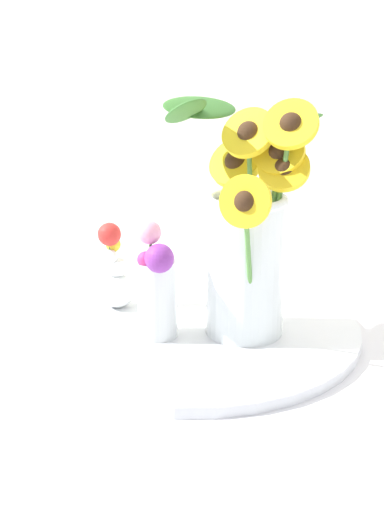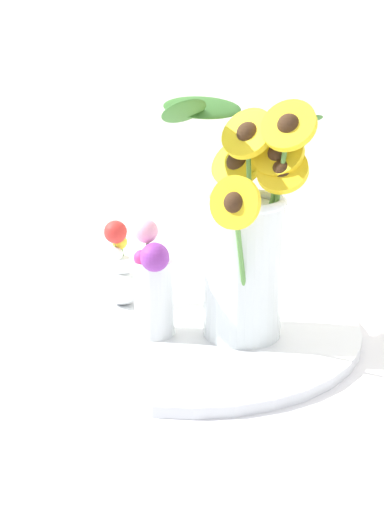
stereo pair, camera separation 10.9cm
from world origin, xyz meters
The scene contains 5 objects.
ground_plane centered at (0.00, 0.00, 0.00)m, with size 6.00×6.00×0.00m, color silver.
serving_tray centered at (-0.04, 0.08, 0.01)m, with size 0.53×0.53×0.02m.
mason_jar_sunflowers centered at (0.05, 0.09, 0.16)m, with size 0.25×0.23×0.37m.
vase_small_center centered at (-0.06, 0.01, 0.10)m, with size 0.07×0.07×0.18m.
vase_bulb_right centered at (-0.18, 0.09, 0.08)m, with size 0.06×0.06×0.14m.
Camera 2 is at (0.53, -0.79, 0.47)m, focal length 50.00 mm.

